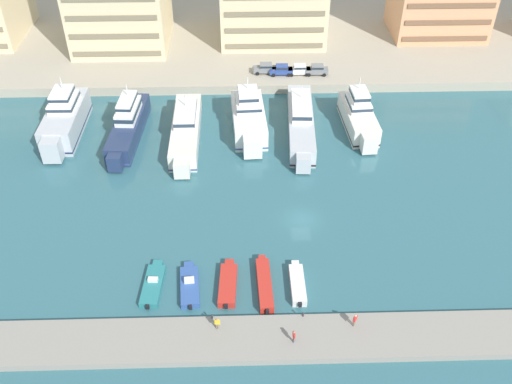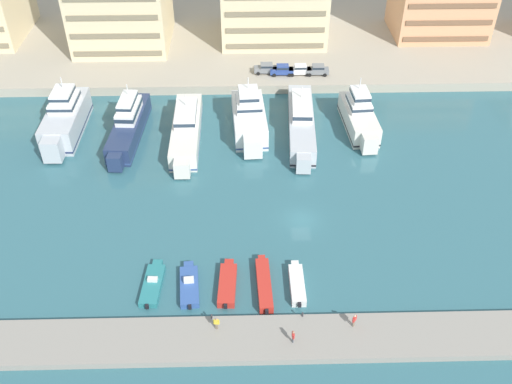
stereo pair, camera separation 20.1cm
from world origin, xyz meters
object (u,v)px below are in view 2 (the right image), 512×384
yacht_ivory_mid_left (186,129)px  yacht_silver_center (301,122)px  yacht_white_center_left (249,117)px  pedestrian_mid_deck (293,336)px  yacht_navy_left (129,124)px  yacht_ivory_center_right (359,116)px  car_white_mid_left (300,69)px  pedestrian_far_side (216,323)px  motorboat_white_center (297,284)px  motorboat_red_mid_left (227,284)px  car_grey_center_left (317,69)px  motorboat_red_center_left (264,284)px  motorboat_blue_left (189,285)px  car_grey_far_left (266,68)px  car_blue_left (282,70)px  yacht_silver_far_left (65,118)px  pedestrian_near_edge (354,320)px  motorboat_teal_far_left (153,284)px

yacht_ivory_mid_left → yacht_silver_center: bearing=4.9°
yacht_white_center_left → pedestrian_mid_deck: yacht_white_center_left is taller
yacht_navy_left → yacht_ivory_center_right: 35.93m
car_white_mid_left → pedestrian_far_side: car_white_mid_left is taller
motorboat_white_center → yacht_white_center_left: bearing=98.5°
motorboat_red_mid_left → car_grey_center_left: (15.27, 47.76, 2.12)m
pedestrian_far_side → motorboat_red_center_left: bearing=50.4°
yacht_ivory_mid_left → car_grey_center_left: (21.98, 17.41, 0.82)m
yacht_ivory_center_right → motorboat_white_center: size_ratio=2.30×
motorboat_blue_left → motorboat_red_mid_left: bearing=0.7°
yacht_ivory_center_right → car_grey_center_left: bearing=108.3°
motorboat_blue_left → yacht_navy_left: bearing=109.7°
yacht_silver_center → motorboat_red_mid_left: 33.77m
yacht_white_center_left → yacht_silver_center: size_ratio=0.73×
yacht_white_center_left → car_grey_far_left: size_ratio=3.94×
yacht_silver_center → car_grey_far_left: size_ratio=5.41×
motorboat_white_center → car_grey_center_left: bearing=81.3°
car_white_mid_left → car_grey_far_left: bearing=173.8°
motorboat_red_center_left → car_white_mid_left: car_white_mid_left is taller
yacht_white_center_left → car_blue_left: bearing=68.4°
car_white_mid_left → car_blue_left: bearing=-179.6°
yacht_ivory_mid_left → car_grey_far_left: yacht_ivory_mid_left is taller
motorboat_red_center_left → yacht_ivory_center_right: bearing=63.9°
car_white_mid_left → yacht_silver_far_left: bearing=-158.0°
yacht_white_center_left → pedestrian_near_edge: size_ratio=9.26×
car_grey_far_left → yacht_ivory_center_right: bearing=-48.4°
motorboat_teal_far_left → motorboat_red_mid_left: 8.53m
yacht_ivory_center_right → pedestrian_mid_deck: yacht_ivory_center_right is taller
yacht_ivory_mid_left → motorboat_red_center_left: 32.46m
yacht_navy_left → motorboat_blue_left: size_ratio=2.76×
yacht_ivory_mid_left → car_blue_left: yacht_ivory_mid_left is taller
yacht_ivory_mid_left → motorboat_red_mid_left: (6.71, -30.35, -1.30)m
car_grey_center_left → pedestrian_mid_deck: size_ratio=2.45×
motorboat_red_center_left → pedestrian_mid_deck: bearing=-71.8°
yacht_silver_center → motorboat_red_center_left: size_ratio=2.66×
motorboat_red_mid_left → car_grey_far_left: bearing=82.7°
yacht_white_center_left → pedestrian_near_edge: bearing=-75.2°
motorboat_red_mid_left → pedestrian_far_side: bearing=-98.9°
motorboat_teal_far_left → pedestrian_mid_deck: 17.61m
yacht_ivory_mid_left → motorboat_blue_left: (2.37, -30.41, -1.34)m
yacht_ivory_center_right → motorboat_red_mid_left: yacht_ivory_center_right is taller
car_blue_left → motorboat_teal_far_left: bearing=-110.2°
car_grey_center_left → car_blue_left: bearing=179.1°
yacht_silver_far_left → motorboat_red_mid_left: size_ratio=2.42×
yacht_white_center_left → motorboat_red_center_left: yacht_white_center_left is taller
motorboat_blue_left → motorboat_white_center: 12.24m
yacht_navy_left → yacht_silver_center: 26.73m
car_grey_center_left → pedestrian_near_edge: car_grey_center_left is taller
yacht_ivory_center_right → car_grey_far_left: bearing=131.6°
pedestrian_mid_deck → pedestrian_far_side: (-7.82, 1.84, -0.00)m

